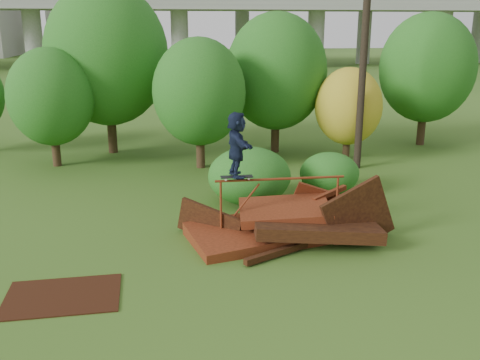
{
  "coord_description": "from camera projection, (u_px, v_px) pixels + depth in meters",
  "views": [
    {
      "loc": [
        -2.75,
        -11.16,
        5.46
      ],
      "look_at": [
        -0.8,
        2.0,
        1.6
      ],
      "focal_mm": 40.0,
      "sensor_mm": 36.0,
      "label": 1
    }
  ],
  "objects": [
    {
      "name": "skater",
      "position": [
        237.0,
        144.0,
        13.45
      ],
      "size": [
        0.61,
        1.57,
        1.66
      ],
      "primitive_type": "imported",
      "rotation": [
        0.0,
        0.0,
        1.65
      ],
      "color": "#161E37",
      "rests_on": "skateboard"
    },
    {
      "name": "utility_pole",
      "position": [
        366.0,
        22.0,
        19.7
      ],
      "size": [
        1.4,
        0.28,
        11.04
      ],
      "color": "black",
      "rests_on": "ground"
    },
    {
      "name": "shrub_left",
      "position": [
        249.0,
        176.0,
        16.79
      ],
      "size": [
        2.62,
        2.42,
        1.82
      ],
      "primitive_type": "ellipsoid",
      "color": "#165015",
      "rests_on": "ground"
    },
    {
      "name": "flat_plate",
      "position": [
        63.0,
        296.0,
        11.16
      ],
      "size": [
        2.39,
        1.74,
        0.03
      ],
      "primitive_type": "cube",
      "rotation": [
        0.0,
        0.0,
        0.03
      ],
      "color": "black",
      "rests_on": "ground"
    },
    {
      "name": "tree_2",
      "position": [
        199.0,
        92.0,
        20.51
      ],
      "size": [
        3.6,
        3.6,
        5.07
      ],
      "color": "black",
      "rests_on": "ground"
    },
    {
      "name": "tree_1",
      "position": [
        107.0,
        55.0,
        22.69
      ],
      "size": [
        5.2,
        5.2,
        7.23
      ],
      "color": "black",
      "rests_on": "ground"
    },
    {
      "name": "ground",
      "position": [
        286.0,
        268.0,
        12.51
      ],
      "size": [
        240.0,
        240.0,
        0.0
      ],
      "primitive_type": "plane",
      "color": "#2D5116",
      "rests_on": "ground"
    },
    {
      "name": "tree_5",
      "position": [
        427.0,
        68.0,
        24.43
      ],
      "size": [
        4.32,
        4.32,
        6.07
      ],
      "color": "black",
      "rests_on": "ground"
    },
    {
      "name": "shrub_right",
      "position": [
        329.0,
        173.0,
        17.83
      ],
      "size": [
        1.99,
        1.82,
        1.41
      ],
      "primitive_type": "ellipsoid",
      "color": "#165015",
      "rests_on": "ground"
    },
    {
      "name": "tree_0",
      "position": [
        51.0,
        97.0,
        20.82
      ],
      "size": [
        3.32,
        3.32,
        4.69
      ],
      "color": "black",
      "rests_on": "ground"
    },
    {
      "name": "tree_3",
      "position": [
        276.0,
        72.0,
        22.99
      ],
      "size": [
        4.36,
        4.36,
        6.05
      ],
      "color": "black",
      "rests_on": "ground"
    },
    {
      "name": "tree_4",
      "position": [
        349.0,
        106.0,
        22.08
      ],
      "size": [
        2.78,
        2.78,
        3.84
      ],
      "color": "black",
      "rests_on": "ground"
    },
    {
      "name": "grind_rail",
      "position": [
        280.0,
        192.0,
        13.97
      ],
      "size": [
        3.42,
        0.09,
        1.66
      ],
      "color": "maroon",
      "rests_on": "ground"
    },
    {
      "name": "scrap_pile",
      "position": [
        286.0,
        225.0,
        14.1
      ],
      "size": [
        5.76,
        3.13,
        2.19
      ],
      "color": "#431C0C",
      "rests_on": "ground"
    },
    {
      "name": "skateboard",
      "position": [
        237.0,
        177.0,
        13.68
      ],
      "size": [
        0.83,
        0.23,
        0.09
      ],
      "rotation": [
        0.0,
        0.0,
        -0.01
      ],
      "color": "black",
      "rests_on": "grind_rail"
    }
  ]
}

